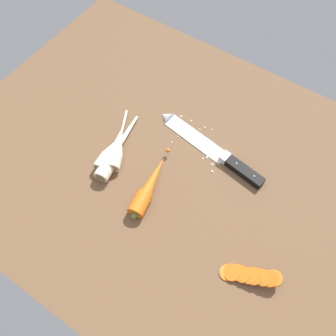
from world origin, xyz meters
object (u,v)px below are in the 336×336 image
at_px(chefs_knife, 208,146).
at_px(parsnip_front, 112,151).
at_px(carrot_slice_stack, 250,276).
at_px(whole_carrot, 149,187).
at_px(parsnip_mid_left, 117,148).
at_px(parsnip_mid_right, 113,156).

xyz_separation_m(chefs_knife, parsnip_front, (-0.20, -0.16, 0.01)).
bearing_deg(parsnip_front, carrot_slice_stack, -10.48).
distance_m(whole_carrot, parsnip_mid_left, 0.15).
height_order(parsnip_mid_right, carrot_slice_stack, parsnip_mid_right).
bearing_deg(whole_carrot, chefs_knife, 73.93).
bearing_deg(parsnip_front, parsnip_mid_right, -39.91).
bearing_deg(parsnip_front, whole_carrot, -12.90).
height_order(chefs_knife, whole_carrot, whole_carrot).
distance_m(chefs_knife, parsnip_front, 0.26).
height_order(parsnip_front, parsnip_mid_left, same).
height_order(whole_carrot, parsnip_mid_left, whole_carrot).
bearing_deg(parsnip_mid_left, whole_carrot, -19.28).
xyz_separation_m(whole_carrot, parsnip_mid_left, (-0.14, 0.05, -0.00)).
height_order(parsnip_mid_left, parsnip_mid_right, same).
distance_m(parsnip_front, parsnip_mid_right, 0.02).
distance_m(parsnip_front, carrot_slice_stack, 0.46).
xyz_separation_m(chefs_knife, whole_carrot, (-0.06, -0.20, 0.01)).
height_order(parsnip_front, carrot_slice_stack, parsnip_front).
relative_size(chefs_knife, parsnip_mid_right, 1.59).
relative_size(parsnip_mid_left, carrot_slice_stack, 1.46).
relative_size(whole_carrot, parsnip_front, 1.10).
bearing_deg(parsnip_mid_right, parsnip_mid_left, 105.51).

